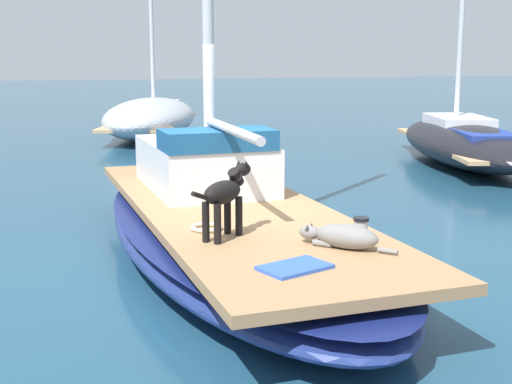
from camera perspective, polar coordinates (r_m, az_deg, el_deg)
The scene contains 10 objects.
ground_plane at distance 8.22m, azimuth -2.02°, elevation -5.62°, with size 120.00×120.00×0.00m, color navy.
sailboat_main at distance 8.13m, azimuth -2.03°, elevation -3.36°, with size 2.83×7.34×0.66m.
cabin_house at distance 9.04m, azimuth -4.19°, elevation 2.45°, with size 1.50×2.28×0.84m.
dog_black at distance 6.57m, azimuth -2.54°, elevation -0.18°, with size 0.75×0.69×0.70m.
dog_grey at distance 6.34m, azimuth 7.10°, elevation -3.61°, with size 0.71×0.75×0.22m.
deck_winch at distance 6.65m, azimuth 8.57°, elevation -3.01°, with size 0.16×0.16×0.21m.
coiled_rope at distance 6.96m, azimuth -4.06°, elevation -2.91°, with size 0.32×0.32×0.04m, color beige.
deck_towel at distance 5.71m, azimuth 3.19°, elevation -6.16°, with size 0.56×0.36×0.03m, color blue.
moored_boat_far_astern at distance 20.52m, azimuth -8.65°, elevation 6.08°, with size 4.24×6.42×5.94m.
moored_boat_starboard_side at distance 15.98m, azimuth 16.65°, elevation 4.02°, with size 3.70×6.71×6.46m.
Camera 1 is at (-1.99, -7.61, 2.38)m, focal length 48.91 mm.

